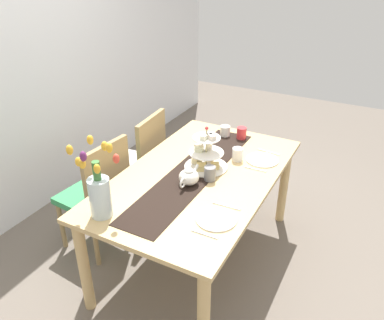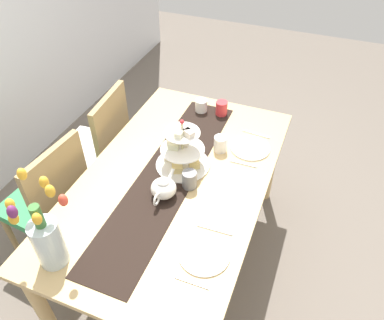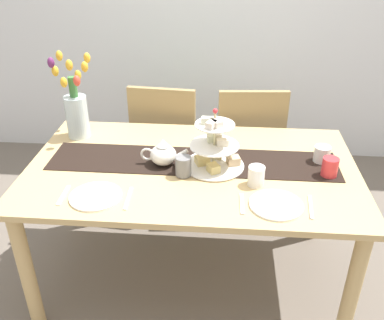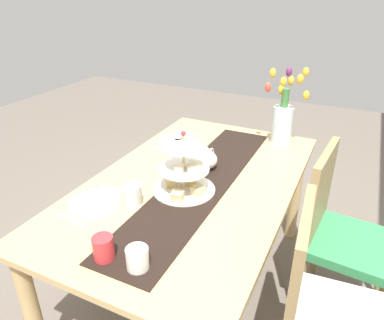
# 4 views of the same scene
# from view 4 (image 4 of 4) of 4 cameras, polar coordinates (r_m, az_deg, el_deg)

# --- Properties ---
(ground_plane) EXTENTS (8.00, 8.00, 0.00)m
(ground_plane) POSITION_cam_4_polar(r_m,az_deg,el_deg) (2.27, 0.20, -19.46)
(ground_plane) COLOR #6B6056
(dining_table) EXTENTS (1.63, 0.96, 0.73)m
(dining_table) POSITION_cam_4_polar(r_m,az_deg,el_deg) (1.87, 0.23, -5.87)
(dining_table) COLOR tan
(dining_table) RESTS_ON ground_plane
(chair_left) EXTENTS (0.46, 0.46, 0.91)m
(chair_left) POSITION_cam_4_polar(r_m,az_deg,el_deg) (2.00, 22.18, -10.07)
(chair_left) COLOR #9C8254
(chair_left) RESTS_ON ground_plane
(chair_right) EXTENTS (0.45, 0.45, 0.91)m
(chair_right) POSITION_cam_4_polar(r_m,az_deg,el_deg) (1.58, 20.15, -20.95)
(chair_right) COLOR #9C8254
(chair_right) RESTS_ON ground_plane
(table_runner) EXTENTS (1.44, 0.29, 0.00)m
(table_runner) POSITION_cam_4_polar(r_m,az_deg,el_deg) (1.80, 1.44, -3.51)
(table_runner) COLOR black
(table_runner) RESTS_ON dining_table
(tiered_cake_stand) EXTENTS (0.30, 0.30, 0.30)m
(tiered_cake_stand) POSITION_cam_4_polar(r_m,az_deg,el_deg) (1.68, -1.24, -2.20)
(tiered_cake_stand) COLOR beige
(tiered_cake_stand) RESTS_ON table_runner
(teapot) EXTENTS (0.24, 0.13, 0.14)m
(teapot) POSITION_cam_4_polar(r_m,az_deg,el_deg) (1.91, 2.10, 0.20)
(teapot) COLOR white
(teapot) RESTS_ON table_runner
(tulip_vase) EXTENTS (0.21, 0.24, 0.46)m
(tulip_vase) POSITION_cam_4_polar(r_m,az_deg,el_deg) (2.25, 14.23, 6.50)
(tulip_vase) COLOR silver
(tulip_vase) RESTS_ON dining_table
(cream_jug) EXTENTS (0.08, 0.08, 0.08)m
(cream_jug) POSITION_cam_4_polar(r_m,az_deg,el_deg) (1.30, -8.64, -15.20)
(cream_jug) COLOR white
(cream_jug) RESTS_ON dining_table
(dinner_plate_left) EXTENTS (0.23, 0.23, 0.01)m
(dinner_plate_left) POSITION_cam_4_polar(r_m,az_deg,el_deg) (2.26, -2.55, 3.05)
(dinner_plate_left) COLOR white
(dinner_plate_left) RESTS_ON dining_table
(fork_left) EXTENTS (0.02, 0.15, 0.01)m
(fork_left) POSITION_cam_4_polar(r_m,az_deg,el_deg) (2.38, -0.90, 4.25)
(fork_left) COLOR silver
(fork_left) RESTS_ON dining_table
(knife_left) EXTENTS (0.02, 0.17, 0.01)m
(knife_left) POSITION_cam_4_polar(r_m,az_deg,el_deg) (2.15, -4.36, 1.61)
(knife_left) COLOR silver
(knife_left) RESTS_ON dining_table
(dinner_plate_right) EXTENTS (0.23, 0.23, 0.01)m
(dinner_plate_right) POSITION_cam_4_polar(r_m,az_deg,el_deg) (1.69, -15.17, -6.56)
(dinner_plate_right) COLOR white
(dinner_plate_right) RESTS_ON dining_table
(fork_right) EXTENTS (0.02, 0.15, 0.01)m
(fork_right) POSITION_cam_4_polar(r_m,az_deg,el_deg) (1.79, -12.23, -4.40)
(fork_right) COLOR silver
(fork_right) RESTS_ON dining_table
(knife_right) EXTENTS (0.03, 0.17, 0.01)m
(knife_right) POSITION_cam_4_polar(r_m,az_deg,el_deg) (1.61, -18.45, -9.06)
(knife_right) COLOR silver
(knife_right) RESTS_ON dining_table
(mug_grey) EXTENTS (0.08, 0.08, 0.09)m
(mug_grey) POSITION_cam_4_polar(r_m,az_deg,el_deg) (1.86, -1.99, -0.80)
(mug_grey) COLOR slate
(mug_grey) RESTS_ON table_runner
(mug_white_text) EXTENTS (0.08, 0.08, 0.09)m
(mug_white_text) POSITION_cam_4_polar(r_m,az_deg,el_deg) (1.64, -9.25, -5.42)
(mug_white_text) COLOR white
(mug_white_text) RESTS_ON dining_table
(mug_orange) EXTENTS (0.08, 0.08, 0.09)m
(mug_orange) POSITION_cam_4_polar(r_m,az_deg,el_deg) (1.36, -13.86, -13.42)
(mug_orange) COLOR red
(mug_orange) RESTS_ON dining_table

